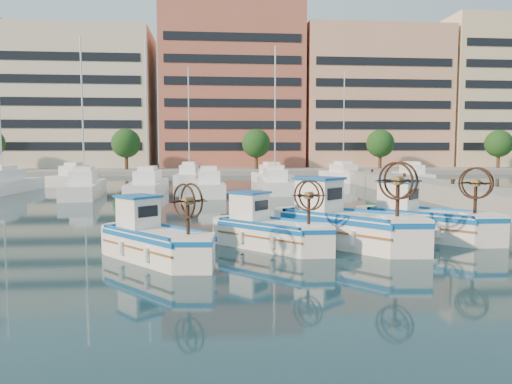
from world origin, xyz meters
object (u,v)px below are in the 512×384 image
at_px(fishing_boat_c, 344,222).
at_px(fishing_boat_d, 423,218).
at_px(fishing_boat_b, 269,229).
at_px(fishing_boat_a, 155,238).

xyz_separation_m(fishing_boat_c, fishing_boat_d, (3.44, 1.09, -0.07)).
distance_m(fishing_boat_b, fishing_boat_d, 6.34).
bearing_deg(fishing_boat_d, fishing_boat_b, 148.37).
distance_m(fishing_boat_c, fishing_boat_d, 3.61).
distance_m(fishing_boat_a, fishing_boat_b, 4.11).
xyz_separation_m(fishing_boat_a, fishing_boat_b, (3.79, 1.59, -0.01)).
relative_size(fishing_boat_c, fishing_boat_d, 1.11).
bearing_deg(fishing_boat_a, fishing_boat_c, -24.27).
xyz_separation_m(fishing_boat_b, fishing_boat_c, (2.76, 0.24, 0.17)).
height_order(fishing_boat_a, fishing_boat_b, fishing_boat_a).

